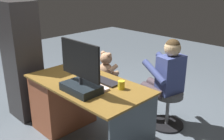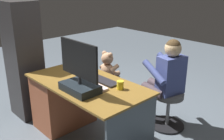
{
  "view_description": "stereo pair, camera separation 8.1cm",
  "coord_description": "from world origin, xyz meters",
  "px_view_note": "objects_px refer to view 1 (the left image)",
  "views": [
    {
      "loc": [
        -2.04,
        2.02,
        1.81
      ],
      "look_at": [
        -0.03,
        0.01,
        0.78
      ],
      "focal_mm": 41.47,
      "sensor_mm": 36.0,
      "label": 1
    },
    {
      "loc": [
        -2.1,
        1.96,
        1.81
      ],
      "look_at": [
        -0.03,
        0.01,
        0.78
      ],
      "focal_mm": 41.47,
      "sensor_mm": 36.0,
      "label": 2
    }
  ],
  "objects_px": {
    "person": "(164,75)",
    "keyboard": "(103,80)",
    "office_chair_teddy": "(106,89)",
    "visitor_chair": "(168,106)",
    "monitor": "(81,77)",
    "tv_remote": "(87,80)",
    "desk": "(68,100)",
    "teddy_bear": "(107,65)",
    "computer_mouse": "(84,73)",
    "cup": "(121,85)"
  },
  "relations": [
    {
      "from": "keyboard",
      "to": "computer_mouse",
      "type": "distance_m",
      "value": 0.31
    },
    {
      "from": "visitor_chair",
      "to": "person",
      "type": "bearing_deg",
      "value": 12.04
    },
    {
      "from": "desk",
      "to": "tv_remote",
      "type": "distance_m",
      "value": 0.49
    },
    {
      "from": "tv_remote",
      "to": "person",
      "type": "height_order",
      "value": "person"
    },
    {
      "from": "keyboard",
      "to": "teddy_bear",
      "type": "height_order",
      "value": "teddy_bear"
    },
    {
      "from": "visitor_chair",
      "to": "tv_remote",
      "type": "bearing_deg",
      "value": 59.74
    },
    {
      "from": "desk",
      "to": "visitor_chair",
      "type": "distance_m",
      "value": 1.26
    },
    {
      "from": "keyboard",
      "to": "teddy_bear",
      "type": "distance_m",
      "value": 0.8
    },
    {
      "from": "computer_mouse",
      "to": "office_chair_teddy",
      "type": "distance_m",
      "value": 0.79
    },
    {
      "from": "desk",
      "to": "keyboard",
      "type": "distance_m",
      "value": 0.61
    },
    {
      "from": "cup",
      "to": "computer_mouse",
      "type": "bearing_deg",
      "value": 1.06
    },
    {
      "from": "person",
      "to": "office_chair_teddy",
      "type": "bearing_deg",
      "value": 12.04
    },
    {
      "from": "desk",
      "to": "person",
      "type": "distance_m",
      "value": 1.22
    },
    {
      "from": "monitor",
      "to": "keyboard",
      "type": "xyz_separation_m",
      "value": [
        0.05,
        -0.34,
        -0.15
      ]
    },
    {
      "from": "monitor",
      "to": "visitor_chair",
      "type": "relative_size",
      "value": 1.2
    },
    {
      "from": "keyboard",
      "to": "office_chair_teddy",
      "type": "bearing_deg",
      "value": -46.11
    },
    {
      "from": "monitor",
      "to": "tv_remote",
      "type": "bearing_deg",
      "value": -51.48
    },
    {
      "from": "desk",
      "to": "office_chair_teddy",
      "type": "xyz_separation_m",
      "value": [
        0.07,
        -0.72,
        -0.11
      ]
    },
    {
      "from": "desk",
      "to": "office_chair_teddy",
      "type": "relative_size",
      "value": 3.09
    },
    {
      "from": "computer_mouse",
      "to": "desk",
      "type": "bearing_deg",
      "value": 38.21
    },
    {
      "from": "monitor",
      "to": "tv_remote",
      "type": "relative_size",
      "value": 3.69
    },
    {
      "from": "desk",
      "to": "keyboard",
      "type": "xyz_separation_m",
      "value": [
        -0.48,
        -0.15,
        0.35
      ]
    },
    {
      "from": "office_chair_teddy",
      "to": "person",
      "type": "height_order",
      "value": "person"
    },
    {
      "from": "keyboard",
      "to": "computer_mouse",
      "type": "height_order",
      "value": "computer_mouse"
    },
    {
      "from": "cup",
      "to": "tv_remote",
      "type": "relative_size",
      "value": 0.6
    },
    {
      "from": "desk",
      "to": "tv_remote",
      "type": "xyz_separation_m",
      "value": [
        -0.34,
        -0.04,
        0.35
      ]
    },
    {
      "from": "cup",
      "to": "desk",
      "type": "bearing_deg",
      "value": 10.64
    },
    {
      "from": "desk",
      "to": "monitor",
      "type": "xyz_separation_m",
      "value": [
        -0.52,
        0.19,
        0.5
      ]
    },
    {
      "from": "cup",
      "to": "office_chair_teddy",
      "type": "relative_size",
      "value": 0.2
    },
    {
      "from": "cup",
      "to": "visitor_chair",
      "type": "bearing_deg",
      "value": -96.54
    },
    {
      "from": "monitor",
      "to": "person",
      "type": "relative_size",
      "value": 0.49
    },
    {
      "from": "computer_mouse",
      "to": "cup",
      "type": "height_order",
      "value": "cup"
    },
    {
      "from": "person",
      "to": "keyboard",
      "type": "bearing_deg",
      "value": 68.32
    },
    {
      "from": "desk",
      "to": "office_chair_teddy",
      "type": "height_order",
      "value": "desk"
    },
    {
      "from": "desk",
      "to": "monitor",
      "type": "distance_m",
      "value": 0.74
    },
    {
      "from": "office_chair_teddy",
      "to": "monitor",
      "type": "bearing_deg",
      "value": 123.1
    },
    {
      "from": "monitor",
      "to": "computer_mouse",
      "type": "bearing_deg",
      "value": -42.12
    },
    {
      "from": "desk",
      "to": "teddy_bear",
      "type": "bearing_deg",
      "value": -84.59
    },
    {
      "from": "monitor",
      "to": "computer_mouse",
      "type": "xyz_separation_m",
      "value": [
        0.35,
        -0.32,
        -0.14
      ]
    },
    {
      "from": "desk",
      "to": "teddy_bear",
      "type": "relative_size",
      "value": 3.8
    },
    {
      "from": "keyboard",
      "to": "office_chair_teddy",
      "type": "xyz_separation_m",
      "value": [
        0.54,
        -0.57,
        -0.46
      ]
    },
    {
      "from": "desk",
      "to": "cup",
      "type": "height_order",
      "value": "cup"
    },
    {
      "from": "office_chair_teddy",
      "to": "visitor_chair",
      "type": "relative_size",
      "value": 1.0
    },
    {
      "from": "computer_mouse",
      "to": "cup",
      "type": "bearing_deg",
      "value": -178.94
    },
    {
      "from": "desk",
      "to": "computer_mouse",
      "type": "distance_m",
      "value": 0.42
    },
    {
      "from": "cup",
      "to": "person",
      "type": "bearing_deg",
      "value": -90.65
    },
    {
      "from": "desk",
      "to": "teddy_bear",
      "type": "xyz_separation_m",
      "value": [
        0.07,
        -0.73,
        0.25
      ]
    },
    {
      "from": "monitor",
      "to": "keyboard",
      "type": "height_order",
      "value": "monitor"
    },
    {
      "from": "teddy_bear",
      "to": "keyboard",
      "type": "bearing_deg",
      "value": 133.28
    },
    {
      "from": "desk",
      "to": "visitor_chair",
      "type": "xyz_separation_m",
      "value": [
        -0.85,
        -0.92,
        -0.11
      ]
    }
  ]
}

